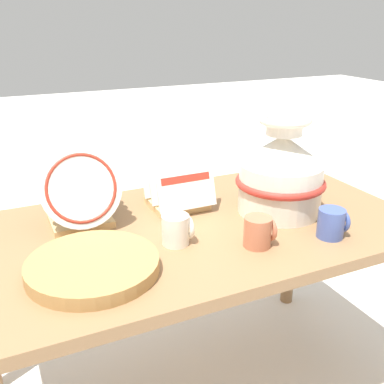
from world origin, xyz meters
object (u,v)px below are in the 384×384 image
object	(u,v)px
mug_terracotta_glaze	(259,232)
wicker_charger_stack	(93,266)
ceramic_vase	(281,172)
dish_rack_square_plates	(177,186)
mug_cream_glaze	(177,229)
mug_cobalt_glaze	(332,223)
dish_rack_round_plates	(78,192)

from	to	relation	value
mug_terracotta_glaze	wicker_charger_stack	bearing A→B (deg)	173.18
ceramic_vase	dish_rack_square_plates	bearing A→B (deg)	147.66
mug_cream_glaze	dish_rack_square_plates	bearing A→B (deg)	67.05
mug_cobalt_glaze	ceramic_vase	bearing A→B (deg)	98.52
wicker_charger_stack	mug_cream_glaze	world-z (taller)	mug_cream_glaze
ceramic_vase	dish_rack_square_plates	world-z (taller)	ceramic_vase
dish_rack_square_plates	mug_cobalt_glaze	distance (m)	0.51
dish_rack_square_plates	mug_terracotta_glaze	bearing A→B (deg)	-74.86
ceramic_vase	mug_cobalt_glaze	distance (m)	0.24
dish_rack_square_plates	mug_cobalt_glaze	xyz separation A→B (m)	(0.32, -0.40, -0.03)
ceramic_vase	mug_cobalt_glaze	bearing A→B (deg)	-81.48
dish_rack_round_plates	ceramic_vase	bearing A→B (deg)	-15.51
ceramic_vase	wicker_charger_stack	bearing A→B (deg)	-169.40
wicker_charger_stack	mug_terracotta_glaze	distance (m)	0.45
ceramic_vase	mug_cream_glaze	distance (m)	0.40
ceramic_vase	mug_cream_glaze	world-z (taller)	ceramic_vase
dish_rack_square_plates	wicker_charger_stack	size ratio (longest dim) A/B	0.65
dish_rack_round_plates	mug_cobalt_glaze	distance (m)	0.75
wicker_charger_stack	mug_terracotta_glaze	world-z (taller)	mug_terracotta_glaze
ceramic_vase	dish_rack_round_plates	size ratio (longest dim) A/B	1.25
mug_cobalt_glaze	wicker_charger_stack	bearing A→B (deg)	171.88
wicker_charger_stack	mug_cream_glaze	bearing A→B (deg)	12.13
dish_rack_square_plates	mug_cream_glaze	bearing A→B (deg)	-112.95
mug_cobalt_glaze	dish_rack_round_plates	bearing A→B (deg)	149.03
ceramic_vase	mug_terracotta_glaze	distance (m)	0.27
dish_rack_square_plates	mug_terracotta_glaze	xyz separation A→B (m)	(0.10, -0.35, -0.03)
ceramic_vase	dish_rack_round_plates	xyz separation A→B (m)	(-0.61, 0.17, -0.03)
ceramic_vase	wicker_charger_stack	world-z (taller)	ceramic_vase
mug_terracotta_glaze	mug_cobalt_glaze	distance (m)	0.22
dish_rack_round_plates	mug_cobalt_glaze	bearing A→B (deg)	-30.97
ceramic_vase	mug_cobalt_glaze	world-z (taller)	ceramic_vase
dish_rack_round_plates	mug_cream_glaze	world-z (taller)	dish_rack_round_plates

